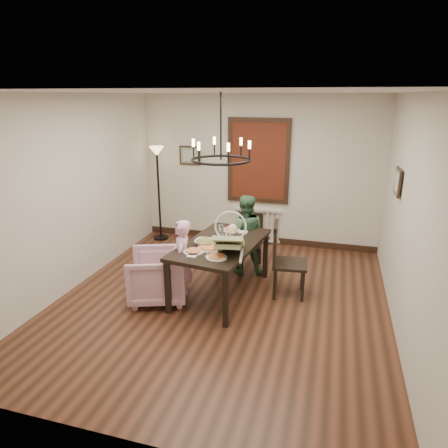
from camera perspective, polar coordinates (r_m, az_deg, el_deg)
The scene contains 17 objects.
room_shell at distance 5.53m, azimuth 0.67°, elevation 3.69°, with size 4.51×5.00×2.81m.
dining_table at distance 5.63m, azimuth -0.41°, elevation -3.49°, with size 1.17×1.80×0.79m.
chair_far at distance 6.61m, azimuth 3.64°, elevation -2.53°, with size 0.40×0.40×0.91m, color black, non-canonical shape.
chair_right at distance 5.74m, azimuth 9.41°, elevation -5.06°, with size 0.48×0.48×1.08m, color black, non-canonical shape.
armchair at distance 5.69m, azimuth -9.51°, elevation -7.32°, with size 0.77×0.79×0.72m, color #D1A0B2.
elderly_woman at distance 5.57m, azimuth -6.05°, elevation -6.28°, with size 0.36×0.23×0.97m, color #DD9CC0.
seated_man at distance 6.39m, azimuth 2.99°, elevation -2.46°, with size 0.52×0.41×1.07m, color #3D6743.
baby_bouncer at distance 5.14m, azimuth 0.77°, elevation -2.28°, with size 0.43×0.60×0.39m, color #BECC8D, non-canonical shape.
salad_bowl at distance 5.53m, azimuth -2.81°, elevation -2.56°, with size 0.32×0.32×0.08m, color white.
pizza_platter at distance 5.39m, azimuth -1.92°, elevation -3.30°, with size 0.35×0.35×0.04m, color tan.
drinking_glass at distance 5.58m, azimuth -0.56°, elevation -2.05°, with size 0.07×0.07×0.13m, color silver.
window_blinds at distance 7.49m, azimuth 4.94°, elevation 8.95°, with size 1.00×0.03×1.40m, color maroon.
radiator at distance 7.80m, azimuth 4.72°, elevation -0.13°, with size 0.92×0.12×0.62m, color silver, non-canonical shape.
picture_back at distance 7.86m, azimuth -4.88°, elevation 9.74°, with size 0.42×0.03×0.36m, color black.
picture_right at distance 5.87m, azimuth 23.57°, elevation 5.53°, with size 0.42×0.03×0.36m, color black.
floor_lamp at distance 7.92m, azimuth -9.29°, elevation 4.11°, with size 0.30×0.30×1.80m, color black, non-canonical shape.
chandelier at distance 5.31m, azimuth -0.44°, elevation 9.15°, with size 0.80×0.80×0.04m, color black.
Camera 1 is at (1.40, -4.81, 2.76)m, focal length 32.00 mm.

